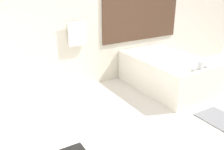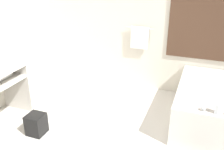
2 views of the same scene
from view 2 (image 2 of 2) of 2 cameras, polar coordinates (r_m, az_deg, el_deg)
wall_back_with_blinds at (r=4.46m, az=11.05°, el=12.73°), size 7.40×0.13×2.70m
bathtub at (r=3.96m, az=22.02°, el=-6.09°), size 1.01×1.58×0.68m
waste_bin at (r=3.67m, az=-16.93°, el=-10.69°), size 0.23×0.23×0.29m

